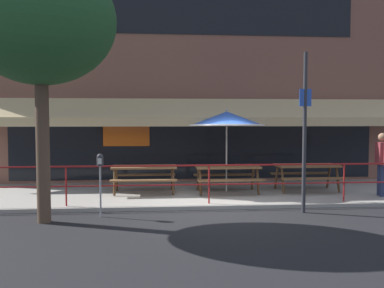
% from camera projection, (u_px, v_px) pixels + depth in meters
% --- Properties ---
extents(ground_plane, '(120.00, 120.00, 0.00)m').
position_uv_depth(ground_plane, '(210.00, 210.00, 10.26)').
color(ground_plane, black).
extents(patio_deck, '(15.00, 4.00, 0.10)m').
position_uv_depth(patio_deck, '(201.00, 194.00, 12.25)').
color(patio_deck, '#9E998E').
rests_on(patio_deck, ground).
extents(restaurant_building, '(15.00, 1.60, 8.03)m').
position_uv_depth(restaurant_building, '(194.00, 65.00, 14.23)').
color(restaurant_building, brown).
rests_on(restaurant_building, ground).
extents(patio_railing, '(13.84, 0.04, 0.97)m').
position_uv_depth(patio_railing, '(209.00, 175.00, 10.51)').
color(patio_railing, maroon).
rests_on(patio_railing, patio_deck).
extents(picnic_table_left, '(1.80, 1.42, 0.76)m').
position_uv_depth(picnic_table_left, '(144.00, 172.00, 12.03)').
color(picnic_table_left, brown).
rests_on(picnic_table_left, patio_deck).
extents(picnic_table_centre, '(1.80, 1.42, 0.76)m').
position_uv_depth(picnic_table_centre, '(227.00, 171.00, 12.05)').
color(picnic_table_centre, brown).
rests_on(picnic_table_centre, patio_deck).
extents(picnic_table_right, '(1.80, 1.42, 0.76)m').
position_uv_depth(picnic_table_right, '(307.00, 170.00, 12.38)').
color(picnic_table_right, brown).
rests_on(picnic_table_right, patio_deck).
extents(patio_umbrella_centre, '(2.14, 2.14, 2.38)m').
position_uv_depth(patio_umbrella_centre, '(227.00, 119.00, 12.14)').
color(patio_umbrella_centre, '#B7B2A8').
rests_on(patio_umbrella_centre, patio_deck).
extents(pedestrian_walking, '(0.30, 0.61, 1.71)m').
position_uv_depth(pedestrian_walking, '(382.00, 161.00, 11.56)').
color(pedestrian_walking, navy).
rests_on(pedestrian_walking, patio_deck).
extents(parking_meter_near, '(0.15, 0.16, 1.42)m').
position_uv_depth(parking_meter_near, '(100.00, 166.00, 9.48)').
color(parking_meter_near, gray).
rests_on(parking_meter_near, ground).
extents(street_sign_pole, '(0.28, 0.09, 3.72)m').
position_uv_depth(street_sign_pole, '(305.00, 131.00, 9.88)').
color(street_sign_pole, '#2D2D33').
rests_on(street_sign_pole, ground).
extents(street_tree_curbside, '(3.12, 2.81, 6.01)m').
position_uv_depth(street_tree_curbside, '(44.00, 12.00, 8.74)').
color(street_tree_curbside, brown).
rests_on(street_tree_curbside, ground).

